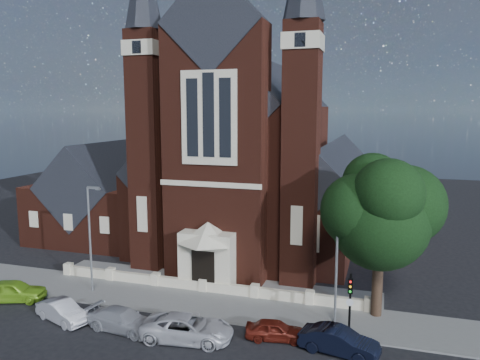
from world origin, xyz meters
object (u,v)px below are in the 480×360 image
(traffic_signal, at_px, (350,297))
(car_silver_a, at_px, (63,311))
(parish_hall, at_px, (104,200))
(car_navy, at_px, (339,341))
(car_silver_b, at_px, (123,320))
(church, at_px, (260,161))
(street_tree, at_px, (382,215))
(car_white_suv, at_px, (188,328))
(street_lamp_left, at_px, (91,233))
(car_lime_van, at_px, (13,291))
(street_lamp_right, at_px, (338,255))
(car_dark_red, at_px, (275,330))

(traffic_signal, relative_size, car_silver_a, 0.97)
(parish_hall, xyz_separation_m, car_navy, (26.61, -17.61, -3.28))
(car_silver_b, relative_size, car_navy, 1.05)
(church, distance_m, street_tree, 21.38)
(church, distance_m, car_white_suv, 24.86)
(street_tree, relative_size, car_white_suv, 1.95)
(street_lamp_left, xyz_separation_m, car_lime_van, (-4.51, -3.12, -3.83))
(church, distance_m, car_lime_van, 26.38)
(street_lamp_left, xyz_separation_m, street_lamp_right, (18.00, 0.00, 0.00))
(street_lamp_left, height_order, car_white_suv, street_lamp_left)
(street_tree, bearing_deg, car_silver_a, -161.49)
(street_lamp_left, height_order, car_navy, street_lamp_left)
(street_lamp_right, distance_m, car_silver_b, 14.01)
(parish_hall, distance_m, car_dark_red, 28.72)
(car_navy, bearing_deg, street_lamp_left, 89.27)
(car_lime_van, bearing_deg, car_white_suv, -115.90)
(traffic_signal, relative_size, car_lime_van, 0.88)
(street_tree, relative_size, car_dark_red, 3.00)
(car_dark_red, relative_size, car_navy, 0.80)
(church, xyz_separation_m, car_navy, (10.61, -22.55, -7.45))
(car_silver_a, bearing_deg, church, 2.96)
(parish_hall, relative_size, car_dark_red, 3.42)
(street_tree, height_order, car_silver_b, street_tree)
(traffic_signal, bearing_deg, parish_hall, 150.02)
(traffic_signal, bearing_deg, street_tree, 64.05)
(street_lamp_right, distance_m, car_dark_red, 6.02)
(car_white_suv, bearing_deg, car_dark_red, -78.68)
(street_tree, bearing_deg, car_navy, -110.50)
(church, xyz_separation_m, car_dark_red, (6.82, -22.04, -7.58))
(car_silver_a, bearing_deg, car_white_suv, -70.16)
(parish_hall, bearing_deg, car_silver_a, -64.17)
(car_dark_red, bearing_deg, church, 7.97)
(street_lamp_right, bearing_deg, car_dark_red, -136.50)
(parish_hall, height_order, car_white_suv, parish_hall)
(street_lamp_left, xyz_separation_m, car_navy, (18.52, -3.61, -3.86))
(street_lamp_left, distance_m, car_white_suv, 11.50)
(traffic_signal, height_order, car_dark_red, traffic_signal)
(street_lamp_left, relative_size, car_white_suv, 1.47)
(church, height_order, car_white_suv, church)
(street_tree, relative_size, car_lime_van, 2.36)
(street_lamp_right, height_order, car_white_suv, street_lamp_right)
(traffic_signal, height_order, car_silver_b, traffic_signal)
(car_silver_a, xyz_separation_m, car_silver_b, (4.39, 0.06, 0.00))
(parish_hall, height_order, street_tree, street_tree)
(car_lime_van, bearing_deg, car_dark_red, -109.49)
(street_lamp_right, relative_size, car_silver_a, 1.97)
(car_white_suv, bearing_deg, car_lime_van, 77.04)
(church, distance_m, car_silver_b, 24.98)
(street_lamp_right, bearing_deg, car_navy, -81.82)
(parish_hall, height_order, car_navy, parish_hall)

